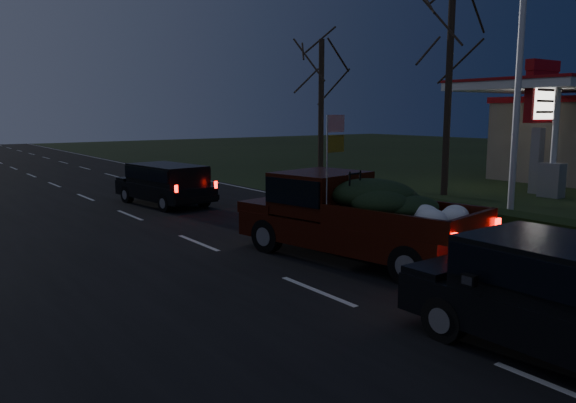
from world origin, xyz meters
TOP-DOWN VIEW (x-y plane):
  - ground at (0.00, 0.00)m, footprint 120.00×120.00m
  - road_asphalt at (0.00, 0.00)m, footprint 14.00×120.00m
  - hedge_row at (7.80, 3.00)m, footprint 1.00×10.00m
  - light_pole at (9.50, 2.00)m, footprint 0.50×0.90m
  - gas_price_pylon at (16.00, 4.99)m, footprint 2.00×0.41m
  - gas_canopy at (18.00, 6.00)m, footprint 7.10×6.10m
  - bare_tree_mid at (12.50, 7.00)m, footprint 3.60×3.60m
  - bare_tree_far at (11.50, 14.00)m, footprint 3.60×3.60m
  - pickup_truck at (2.27, 1.46)m, footprint 3.24×6.05m
  - lead_suv at (1.89, 11.28)m, footprint 2.31×4.50m

SIDE VIEW (x-z plane):
  - ground at x=0.00m, z-range 0.00..0.00m
  - road_asphalt at x=0.00m, z-range 0.00..0.02m
  - hedge_row at x=7.80m, z-range 0.00..0.60m
  - lead_suv at x=1.89m, z-range 0.32..1.56m
  - pickup_truck at x=2.27m, z-range -0.38..2.63m
  - gas_price_pylon at x=16.00m, z-range 0.98..6.56m
  - gas_canopy at x=18.00m, z-range 1.91..6.79m
  - bare_tree_far at x=11.50m, z-range 1.73..8.73m
  - light_pole at x=9.50m, z-range 0.90..10.06m
  - bare_tree_mid at x=12.50m, z-range 2.10..10.60m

